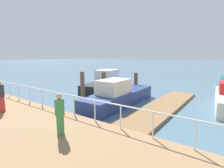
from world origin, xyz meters
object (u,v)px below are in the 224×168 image
object	(u,v)px
moored_boat_2	(105,83)
pedestrian_1	(60,114)
moored_boat_4	(118,96)
pedestrian_0	(1,96)

from	to	relation	value
moored_boat_2	pedestrian_1	size ratio (longest dim) A/B	3.64
moored_boat_4	pedestrian_1	distance (m)	6.33
moored_boat_2	pedestrian_0	bearing A→B (deg)	-177.68
pedestrian_0	pedestrian_1	distance (m)	5.04
moored_boat_2	moored_boat_4	world-z (taller)	moored_boat_2
pedestrian_0	pedestrian_1	bearing A→B (deg)	-88.40
moored_boat_2	pedestrian_1	world-z (taller)	pedestrian_1
moored_boat_2	pedestrian_0	size ratio (longest dim) A/B	3.50
pedestrian_1	moored_boat_4	bearing A→B (deg)	12.37
moored_boat_4	pedestrian_0	bearing A→B (deg)	149.65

